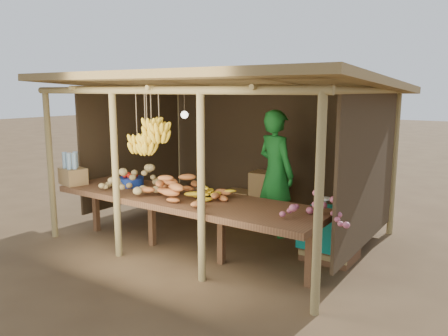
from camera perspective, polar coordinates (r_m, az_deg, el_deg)
The scene contains 13 objects.
ground at distance 6.81m, azimuth 0.00°, elevation -8.73°, with size 60.00×60.00×0.00m, color brown.
stall_structure at distance 6.56m, azimuth 0.54°, elevation 7.72°, with size 4.70×3.50×2.43m.
counter at distance 5.87m, azimuth -5.21°, elevation -4.34°, with size 3.90×1.05×0.80m.
potato_heap at distance 6.25m, azimuth -11.36°, elevation -1.30°, with size 1.03×0.62×0.37m, color tan, non-canonical shape.
sweet_potato_heap at distance 5.75m, azimuth -5.61°, elevation -2.17°, with size 1.09×0.65×0.36m, color #C06A31, non-canonical shape.
onion_heap at distance 4.86m, azimuth 12.39°, elevation -4.67°, with size 0.80×0.48×0.36m, color #BC5B73, non-canonical shape.
banana_pile at distance 5.62m, azimuth -1.21°, elevation -2.48°, with size 0.61×0.36×0.35m, color yellow, non-canonical shape.
tomato_basin at distance 6.62m, azimuth -12.03°, elevation -1.62°, with size 0.37×0.37×0.19m.
bottle_box at distance 6.96m, azimuth -19.14°, elevation -0.49°, with size 0.45×0.38×0.49m.
vendor at distance 6.67m, azimuth 6.77°, elevation -0.68°, with size 0.70×0.46×1.92m, color #197327.
tarp_crate at distance 5.94m, azimuth 13.74°, elevation -8.32°, with size 0.73×0.63×0.86m.
carton_stack at distance 7.69m, azimuth 4.32°, elevation -3.81°, with size 1.07×0.43×0.80m.
burlap_sacks at distance 8.51m, azimuth -4.43°, elevation -3.35°, with size 0.73×0.38×0.51m.
Camera 1 is at (3.60, -5.35, 2.20)m, focal length 35.00 mm.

